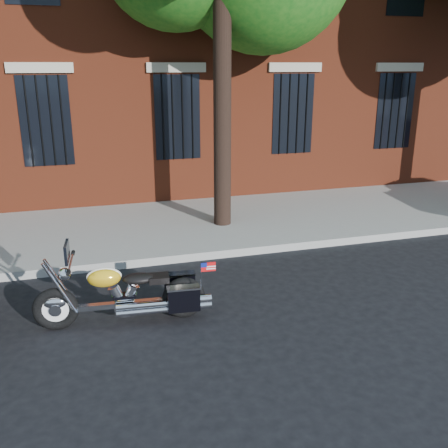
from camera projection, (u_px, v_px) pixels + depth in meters
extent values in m
plane|color=black|center=(242.00, 287.00, 8.01)|extent=(120.00, 120.00, 0.00)
cube|color=gray|center=(219.00, 253.00, 9.25)|extent=(40.00, 0.16, 0.15)
cube|color=gray|center=(196.00, 224.00, 10.96)|extent=(40.00, 3.60, 0.15)
cube|color=black|center=(177.00, 117.00, 12.01)|extent=(1.10, 0.14, 2.00)
cube|color=#B2A893|center=(176.00, 67.00, 11.63)|extent=(1.40, 0.20, 0.22)
cylinder|color=black|center=(178.00, 118.00, 11.93)|extent=(0.04, 0.04, 2.00)
cylinder|color=black|center=(222.00, 112.00, 10.03)|extent=(0.36, 0.36, 5.00)
torus|color=black|center=(56.00, 309.00, 6.64)|extent=(0.61, 0.18, 0.61)
torus|color=black|center=(184.00, 298.00, 6.97)|extent=(0.61, 0.18, 0.61)
cylinder|color=white|center=(56.00, 309.00, 6.64)|extent=(0.45, 0.09, 0.45)
cylinder|color=white|center=(184.00, 298.00, 6.97)|extent=(0.45, 0.09, 0.45)
ellipsoid|color=white|center=(55.00, 303.00, 6.61)|extent=(0.33, 0.14, 0.17)
ellipsoid|color=yellow|center=(184.00, 291.00, 6.93)|extent=(0.33, 0.15, 0.17)
cube|color=white|center=(121.00, 304.00, 6.81)|extent=(1.36, 0.20, 0.07)
cylinder|color=white|center=(125.00, 305.00, 6.82)|extent=(0.30, 0.19, 0.29)
cylinder|color=white|center=(159.00, 307.00, 6.75)|extent=(1.13, 0.17, 0.08)
ellipsoid|color=yellow|center=(104.00, 278.00, 6.64)|extent=(0.47, 0.29, 0.26)
ellipsoid|color=black|center=(139.00, 279.00, 6.75)|extent=(0.46, 0.29, 0.14)
cube|color=black|center=(180.00, 284.00, 7.15)|extent=(0.44, 0.18, 0.34)
cube|color=black|center=(184.00, 299.00, 6.71)|extent=(0.44, 0.18, 0.34)
cylinder|color=white|center=(71.00, 262.00, 6.49)|extent=(0.09, 0.70, 0.03)
sphere|color=white|center=(65.00, 274.00, 6.52)|extent=(0.19, 0.19, 0.18)
cube|color=black|center=(67.00, 252.00, 6.44)|extent=(0.07, 0.36, 0.25)
cube|color=red|center=(208.00, 267.00, 6.60)|extent=(0.20, 0.03, 0.13)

